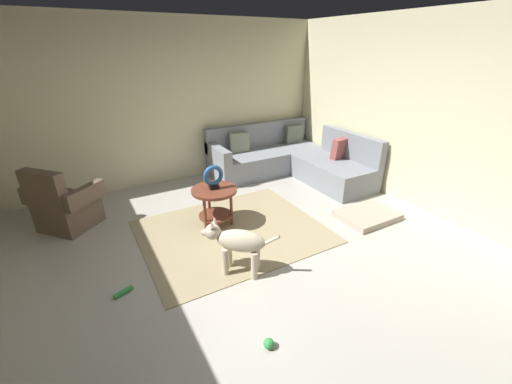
{
  "coord_description": "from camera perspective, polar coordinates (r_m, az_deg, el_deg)",
  "views": [
    {
      "loc": [
        -1.4,
        -2.63,
        2.25
      ],
      "look_at": [
        0.45,
        0.6,
        0.55
      ],
      "focal_mm": 22.61,
      "sensor_mm": 36.0,
      "label": 1
    }
  ],
  "objects": [
    {
      "name": "dog_toy_rope",
      "position": [
        3.59,
        -22.4,
        -16.03
      ],
      "size": [
        0.2,
        0.11,
        0.05
      ],
      "primitive_type": "cylinder",
      "rotation": [
        0.0,
        1.57,
        0.35
      ],
      "color": "green",
      "rests_on": "ground_plane"
    },
    {
      "name": "area_rug",
      "position": [
        4.31,
        -4.16,
        -6.96
      ],
      "size": [
        2.3,
        1.9,
        0.01
      ],
      "primitive_type": "cube",
      "color": "tan",
      "rests_on": "ground_plane"
    },
    {
      "name": "torus_sculpture",
      "position": [
        4.18,
        -7.55,
        2.72
      ],
      "size": [
        0.28,
        0.08,
        0.33
      ],
      "color": "black",
      "rests_on": "side_table"
    },
    {
      "name": "sectional_couch",
      "position": [
        6.08,
        6.06,
        5.6
      ],
      "size": [
        2.2,
        2.25,
        0.88
      ],
      "color": "gray",
      "rests_on": "ground_plane"
    },
    {
      "name": "ground_plane",
      "position": [
        3.76,
        -1.46,
        -13.12
      ],
      "size": [
        6.0,
        6.0,
        0.1
      ],
      "primitive_type": "cube",
      "color": "#B7B2A8"
    },
    {
      "name": "dog_toy_ball",
      "position": [
        2.89,
        2.28,
        -25.23
      ],
      "size": [
        0.09,
        0.09,
        0.09
      ],
      "primitive_type": "sphere",
      "color": "green",
      "rests_on": "ground_plane"
    },
    {
      "name": "wall_right",
      "position": [
        5.15,
        29.16,
        11.46
      ],
      "size": [
        0.12,
        6.0,
        2.7
      ],
      "primitive_type": "cube",
      "color": "beige",
      "rests_on": "ground_plane"
    },
    {
      "name": "side_table",
      "position": [
        4.3,
        -7.34,
        -0.92
      ],
      "size": [
        0.6,
        0.6,
        0.54
      ],
      "color": "brown",
      "rests_on": "ground_plane"
    },
    {
      "name": "dog",
      "position": [
        3.4,
        -3.41,
        -8.9
      ],
      "size": [
        0.67,
        0.6,
        0.63
      ],
      "rotation": [
        0.0,
        0.0,
        0.85
      ],
      "color": "beige",
      "rests_on": "ground_plane"
    },
    {
      "name": "armchair",
      "position": [
        4.94,
        -30.82,
        -2.13
      ],
      "size": [
        0.98,
        1.0,
        0.88
      ],
      "rotation": [
        0.0,
        0.0,
        -0.84
      ],
      "color": "brown",
      "rests_on": "ground_plane"
    },
    {
      "name": "wall_back",
      "position": [
        5.82,
        -16.0,
        14.73
      ],
      "size": [
        6.0,
        0.12,
        2.7
      ],
      "primitive_type": "cube",
      "color": "beige",
      "rests_on": "ground_plane"
    },
    {
      "name": "dog_bed_mat",
      "position": [
        4.86,
        19.1,
        -3.92
      ],
      "size": [
        0.8,
        0.6,
        0.09
      ],
      "primitive_type": "cube",
      "color": "#B2A38E",
      "rests_on": "ground_plane"
    }
  ]
}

